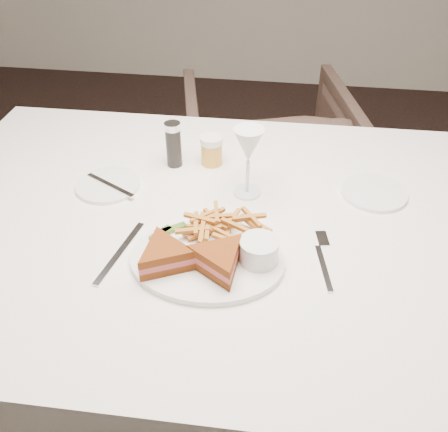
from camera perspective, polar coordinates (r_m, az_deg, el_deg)
ground at (r=1.76m, az=5.85°, el=-18.28°), size 5.00×5.00×0.00m
table at (r=1.41m, az=0.29°, el=-12.52°), size 1.51×1.02×0.75m
chair_far at (r=2.18m, az=4.85°, el=7.12°), size 0.80×0.77×0.70m
table_setting at (r=1.08m, az=-0.73°, el=-0.55°), size 0.82×0.56×0.18m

